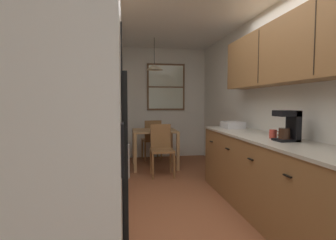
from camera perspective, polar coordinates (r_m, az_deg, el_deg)
name	(u,v)px	position (r m, az deg, el deg)	size (l,w,h in m)	color
ground_plane	(170,195)	(3.82, 0.35, -15.97)	(12.00, 12.00, 0.00)	brown
wall_left	(66,104)	(3.62, -21.27, 3.27)	(0.10, 9.00, 2.55)	silver
wall_right	(261,104)	(4.05, 19.59, 3.35)	(0.10, 9.00, 2.55)	silver
wall_back	(151,103)	(6.22, -3.79, 3.67)	(4.40, 0.10, 2.55)	silver
ceiling_slab	(170,5)	(3.82, 0.37, 23.68)	(4.40, 9.00, 0.08)	white
refrigerator	(51,182)	(1.41, -24.07, -12.18)	(0.71, 0.78, 1.83)	white
stove_range	(74,211)	(2.23, -19.63, -18.03)	(0.66, 0.64, 1.10)	silver
microwave_over_range	(54,45)	(2.14, -23.50, 14.72)	(0.39, 0.57, 0.36)	white
counter_left	(93,171)	(3.40, -15.98, -10.66)	(0.64, 1.83, 0.90)	olive
upper_cabinets_left	(78,53)	(3.32, -19.02, 13.53)	(0.33, 1.91, 0.62)	olive
counter_right	(277,181)	(3.12, 22.59, -12.15)	(0.64, 3.18, 0.90)	olive
upper_cabinets_right	(296,49)	(3.09, 26.05, 13.62)	(0.33, 2.86, 0.68)	olive
dining_table	(155,136)	(5.25, -2.92, -3.54)	(0.86, 0.78, 0.75)	#A87F51
dining_chair_near	(162,147)	(4.69, -1.42, -5.90)	(0.40, 0.40, 0.90)	olive
dining_chair_far	(152,138)	(5.86, -3.43, -3.95)	(0.44, 0.44, 0.90)	olive
pendant_light	(154,67)	(5.25, -2.98, 11.38)	(0.34, 0.34, 0.62)	black
back_window	(166,87)	(6.20, -0.45, 7.16)	(0.89, 0.05, 1.08)	brown
trash_bin	(120,161)	(4.63, -10.43, -8.76)	(0.34, 0.34, 0.58)	white
storage_canister	(85,133)	(2.74, -17.57, -2.64)	(0.10, 0.10, 0.19)	#D84C19
dish_towel	(122,197)	(2.34, -9.99, -16.09)	(0.02, 0.16, 0.24)	white
coffee_maker	(289,125)	(2.95, 24.78, -1.01)	(0.22, 0.18, 0.31)	black
mug_by_coffeemaker	(273,134)	(3.12, 21.85, -2.83)	(0.12, 0.08, 0.10)	#BF3F33
dish_rack	(233,125)	(4.13, 13.84, -1.05)	(0.28, 0.34, 0.10)	silver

